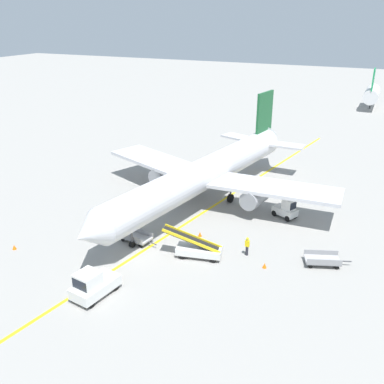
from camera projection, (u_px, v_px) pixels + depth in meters
name	position (u px, v px, depth m)	size (l,w,h in m)	color
ground_plane	(138.00, 253.00, 37.57)	(300.00, 300.00, 0.00)	gray
taxi_line_yellow	(175.00, 231.00, 41.37)	(0.30, 80.00, 0.01)	yellow
airliner	(207.00, 173.00, 46.37)	(28.16, 35.21, 10.10)	silver
pushback_tug	(93.00, 285.00, 31.49)	(2.44, 3.85, 2.20)	silver
baggage_tug_near_wing	(286.00, 209.00, 43.73)	(2.73, 2.20, 2.10)	silver
belt_loader_forward_hold	(198.00, 249.00, 36.73)	(5.16, 2.26, 2.59)	silver
baggage_cart_loaded	(136.00, 237.00, 39.25)	(3.84, 1.96, 0.94)	#A5A5A8
baggage_cart_empty_trailing	(323.00, 260.00, 35.65)	(3.80, 2.42, 0.94)	#A5A5A8
ground_crew_marshaller	(247.00, 246.00, 36.92)	(0.36, 0.24, 1.70)	#26262D
ground_crew_wing_walker	(144.00, 210.00, 43.63)	(0.36, 0.24, 1.70)	#26262D
safety_cone_nose_left	(14.00, 247.00, 38.08)	(0.36, 0.36, 0.44)	orange
safety_cone_nose_right	(265.00, 265.00, 35.32)	(0.36, 0.36, 0.44)	orange
safety_cone_wingtip_left	(169.00, 199.00, 47.80)	(0.36, 0.36, 0.44)	orange
safety_cone_wingtip_right	(200.00, 234.00, 40.30)	(0.36, 0.36, 0.44)	orange
distant_aircraft_far_left	(372.00, 94.00, 92.51)	(3.00, 10.10, 8.80)	silver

